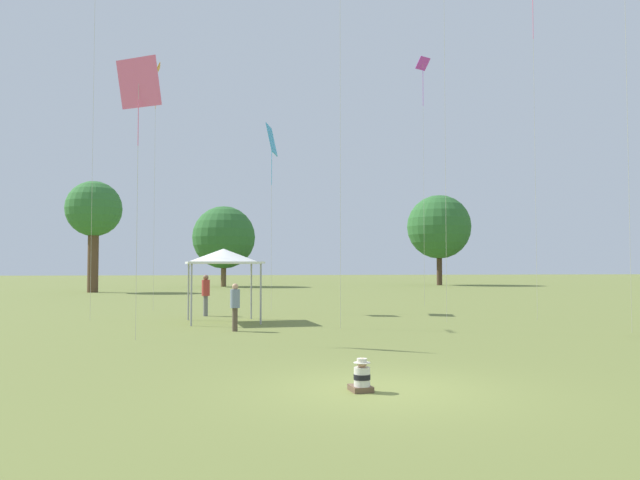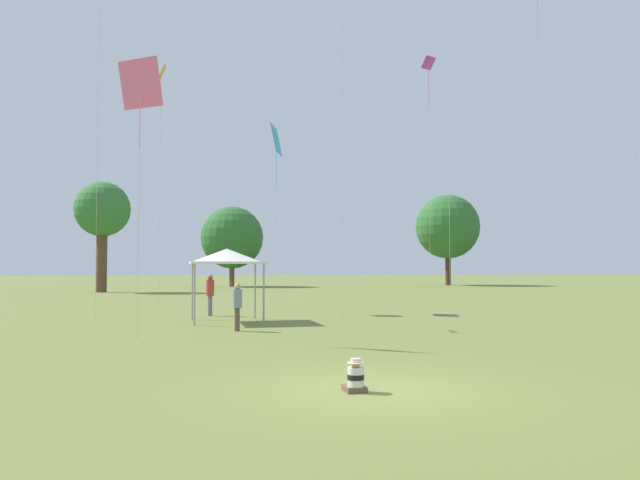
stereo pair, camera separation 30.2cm
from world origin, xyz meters
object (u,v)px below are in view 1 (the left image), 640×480
(kite_5, at_px, (423,79))
(kite_9, at_px, (156,82))
(seated_toddler, at_px, (362,378))
(person_standing_0, at_px, (235,303))
(kite_3, at_px, (272,142))
(canopy_tent, at_px, (223,257))
(distant_tree_0, at_px, (94,211))
(kite_7, at_px, (139,86))
(distant_tree_2, at_px, (439,227))
(distant_tree_1, at_px, (224,237))
(person_standing_1, at_px, (206,291))

(kite_5, distance_m, kite_9, 14.72)
(seated_toddler, height_order, kite_9, kite_9)
(person_standing_0, xyz_separation_m, kite_9, (-3.82, 10.70, 10.60))
(kite_5, bearing_deg, kite_9, 23.36)
(kite_9, bearing_deg, kite_3, 114.09)
(seated_toddler, relative_size, canopy_tent, 0.19)
(kite_5, bearing_deg, distant_tree_0, -26.97)
(kite_7, height_order, kite_9, kite_9)
(distant_tree_2, bearing_deg, canopy_tent, -119.17)
(kite_5, distance_m, distant_tree_1, 37.81)
(distant_tree_2, bearing_deg, distant_tree_1, -176.39)
(seated_toddler, bearing_deg, distant_tree_2, 63.15)
(kite_5, xyz_separation_m, kite_9, (-14.60, -1.42, -1.28))
(kite_5, relative_size, kite_9, 1.13)
(canopy_tent, bearing_deg, distant_tree_1, 89.75)
(distant_tree_1, bearing_deg, kite_5, -72.78)
(canopy_tent, relative_size, kite_9, 0.25)
(kite_7, xyz_separation_m, kite_9, (-0.84, 12.86, 3.89))
(distant_tree_1, height_order, distant_tree_2, distant_tree_2)
(kite_7, xyz_separation_m, distant_tree_0, (-8.27, 36.13, -0.71))
(person_standing_0, relative_size, kite_9, 0.13)
(distant_tree_0, bearing_deg, kite_7, -77.11)
(kite_3, bearing_deg, person_standing_0, -131.43)
(seated_toddler, distance_m, canopy_tent, 14.61)
(person_standing_1, relative_size, kite_9, 0.15)
(distant_tree_0, relative_size, distant_tree_2, 0.89)
(canopy_tent, distance_m, distant_tree_2, 52.36)
(kite_3, bearing_deg, distant_tree_1, 63.84)
(canopy_tent, relative_size, distant_tree_2, 0.29)
(person_standing_1, height_order, canopy_tent, canopy_tent)
(person_standing_1, relative_size, distant_tree_1, 0.21)
(kite_3, xyz_separation_m, kite_7, (-4.95, -11.36, -0.69))
(distant_tree_1, distance_m, distant_tree_2, 25.34)
(kite_9, bearing_deg, person_standing_1, 72.80)
(canopy_tent, height_order, kite_9, kite_9)
(kite_7, distance_m, distant_tree_1, 49.82)
(distant_tree_1, bearing_deg, kite_7, -93.21)
(canopy_tent, distance_m, distant_tree_0, 32.59)
(kite_7, bearing_deg, person_standing_1, -24.86)
(person_standing_0, height_order, person_standing_1, person_standing_1)
(canopy_tent, bearing_deg, person_standing_0, -83.80)
(canopy_tent, xyz_separation_m, distant_tree_2, (25.44, 45.57, 4.29))
(person_standing_1, distance_m, distant_tree_1, 41.00)
(kite_9, xyz_separation_m, distant_tree_0, (-7.43, 23.27, -4.60))
(distant_tree_0, bearing_deg, person_standing_1, -69.62)
(seated_toddler, distance_m, kite_5, 27.49)
(person_standing_1, bearing_deg, canopy_tent, -145.98)
(person_standing_0, bearing_deg, kite_9, 135.18)
(kite_9, bearing_deg, person_standing_0, 58.22)
(kite_3, xyz_separation_m, distant_tree_1, (-2.16, 38.33, -2.98))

